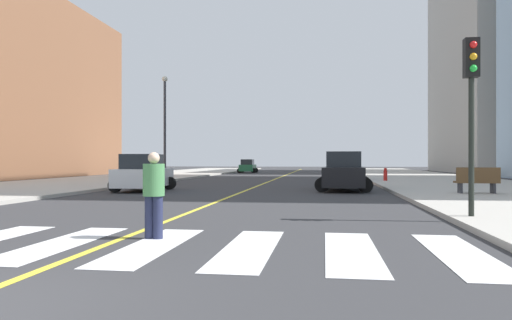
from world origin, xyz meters
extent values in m
cube|color=#B2ADA3|center=(12.20, 20.00, 0.07)|extent=(10.00, 120.00, 0.15)
cube|color=#B2ADA3|center=(-12.20, 20.00, 0.07)|extent=(10.00, 120.00, 0.15)
cube|color=silver|center=(-0.90, 4.00, 0.01)|extent=(0.90, 4.00, 0.01)
cube|color=silver|center=(0.90, 4.00, 0.01)|extent=(0.90, 4.00, 0.01)
cube|color=silver|center=(2.70, 4.00, 0.01)|extent=(0.90, 4.00, 0.01)
cube|color=silver|center=(4.50, 4.00, 0.01)|extent=(0.90, 4.00, 0.01)
cube|color=silver|center=(6.30, 4.00, 0.01)|extent=(0.90, 4.00, 0.01)
cube|color=yellow|center=(0.00, 40.00, 0.01)|extent=(0.16, 80.00, 0.01)
cube|color=#2D479E|center=(5.33, 32.27, 0.73)|extent=(2.20, 4.51, 0.95)
cube|color=#1E2328|center=(5.32, 32.54, 1.58)|extent=(1.79, 2.29, 0.80)
cylinder|color=black|center=(4.37, 30.85, 0.36)|extent=(0.73, 0.26, 0.72)
cylinder|color=black|center=(6.41, 30.95, 0.36)|extent=(0.73, 0.26, 0.72)
cylinder|color=black|center=(4.24, 33.60, 0.36)|extent=(0.73, 0.26, 0.72)
cylinder|color=black|center=(6.29, 33.69, 0.36)|extent=(0.73, 0.26, 0.72)
cube|color=black|center=(5.02, 20.57, 0.74)|extent=(2.26, 4.61, 0.97)
cube|color=#1E2328|center=(5.04, 20.84, 1.61)|extent=(1.83, 2.34, 0.82)
cylinder|color=black|center=(3.91, 19.22, 0.37)|extent=(0.74, 0.27, 0.73)
cylinder|color=black|center=(6.00, 19.12, 0.37)|extent=(0.74, 0.27, 0.73)
cylinder|color=black|center=(4.05, 22.01, 0.37)|extent=(0.74, 0.27, 0.73)
cylinder|color=black|center=(6.13, 21.92, 0.37)|extent=(0.74, 0.27, 0.73)
cube|color=silver|center=(-5.16, 18.96, 0.69)|extent=(2.02, 4.26, 0.90)
cube|color=#1E2328|center=(-5.16, 18.71, 1.50)|extent=(1.66, 2.15, 0.76)
cylinder|color=black|center=(-4.23, 20.29, 0.34)|extent=(0.69, 0.24, 0.68)
cylinder|color=black|center=(-6.17, 20.24, 0.34)|extent=(0.69, 0.24, 0.68)
cylinder|color=black|center=(-4.16, 17.68, 0.34)|extent=(0.69, 0.24, 0.68)
cylinder|color=black|center=(-6.10, 17.63, 0.34)|extent=(0.69, 0.24, 0.68)
cube|color=#236B42|center=(-5.43, 54.07, 0.61)|extent=(1.76, 3.77, 0.80)
cube|color=#1E2328|center=(-5.43, 53.85, 1.34)|extent=(1.46, 1.90, 0.68)
cylinder|color=black|center=(-4.58, 55.25, 0.30)|extent=(0.61, 0.21, 0.61)
cylinder|color=black|center=(-6.31, 55.22, 0.30)|extent=(0.61, 0.21, 0.61)
cylinder|color=black|center=(-4.54, 52.93, 0.30)|extent=(0.61, 0.21, 0.61)
cylinder|color=black|center=(-6.27, 52.90, 0.30)|extent=(0.61, 0.21, 0.61)
cylinder|color=black|center=(7.76, 8.43, 1.93)|extent=(0.14, 0.14, 3.55)
cube|color=black|center=(7.76, 8.43, 4.20)|extent=(0.36, 0.28, 1.00)
sphere|color=red|center=(7.76, 8.25, 4.50)|extent=(0.18, 0.18, 0.18)
sphere|color=orange|center=(7.76, 8.25, 4.20)|extent=(0.18, 0.18, 0.18)
sphere|color=green|center=(7.76, 8.25, 3.90)|extent=(0.18, 0.18, 0.18)
cube|color=brown|center=(10.54, 17.32, 0.63)|extent=(1.80, 0.57, 0.08)
cube|color=brown|center=(10.54, 17.08, 0.97)|extent=(1.80, 0.07, 0.60)
cube|color=#2D2D33|center=(9.87, 17.32, 0.37)|extent=(0.10, 0.48, 0.44)
cube|color=#2D2D33|center=(11.22, 17.32, 0.37)|extent=(0.10, 0.48, 0.44)
cylinder|color=#232847|center=(0.55, 4.76, 0.43)|extent=(0.20, 0.20, 0.86)
cylinder|color=#232847|center=(0.73, 4.74, 0.43)|extent=(0.20, 0.20, 0.86)
cylinder|color=#47844C|center=(0.64, 4.75, 1.19)|extent=(0.43, 0.43, 0.65)
sphere|color=beige|center=(0.64, 4.75, 1.63)|extent=(0.23, 0.23, 0.23)
cylinder|color=red|center=(8.24, 29.76, 0.50)|extent=(0.26, 0.26, 0.70)
sphere|color=red|center=(8.24, 29.76, 0.93)|extent=(0.22, 0.22, 0.22)
cylinder|color=#38383D|center=(-8.43, 31.70, 4.00)|extent=(0.20, 0.20, 7.69)
sphere|color=silver|center=(-8.43, 31.70, 7.99)|extent=(0.44, 0.44, 0.44)
camera|label=1|loc=(4.04, -4.43, 1.59)|focal=33.47mm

